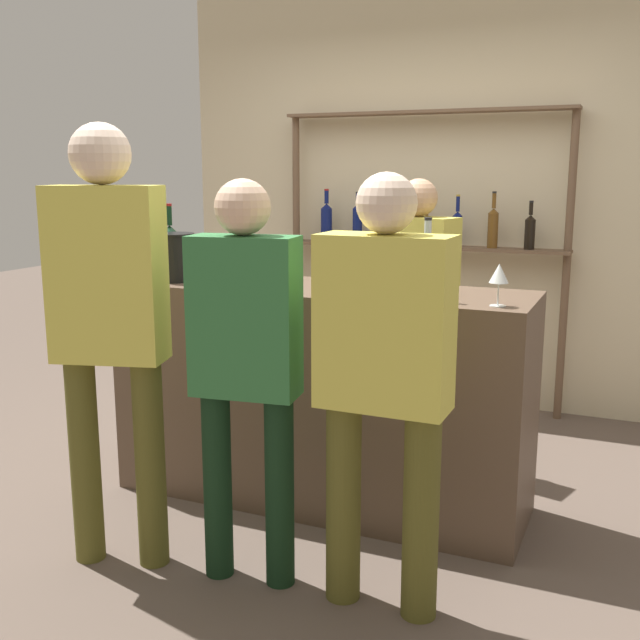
# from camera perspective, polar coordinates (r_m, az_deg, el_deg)

# --- Properties ---
(ground_plane) EXTENTS (16.00, 16.00, 0.00)m
(ground_plane) POSITION_cam_1_polar(r_m,az_deg,el_deg) (3.78, 0.00, -13.34)
(ground_plane) COLOR brown
(bar_counter) EXTENTS (1.96, 0.59, 1.05)m
(bar_counter) POSITION_cam_1_polar(r_m,az_deg,el_deg) (3.59, 0.00, -5.74)
(bar_counter) COLOR brown
(bar_counter) RESTS_ON ground_plane
(back_wall) EXTENTS (3.56, 0.12, 2.80)m
(back_wall) POSITION_cam_1_polar(r_m,az_deg,el_deg) (5.23, 8.43, 9.26)
(back_wall) COLOR beige
(back_wall) RESTS_ON ground_plane
(back_shelf) EXTENTS (1.91, 0.18, 1.96)m
(back_shelf) POSITION_cam_1_polar(r_m,az_deg,el_deg) (5.06, 7.66, 7.77)
(back_shelf) COLOR brown
(back_shelf) RESTS_ON ground_plane
(counter_bottle_0) EXTENTS (0.07, 0.07, 0.37)m
(counter_bottle_0) POSITION_cam_1_polar(r_m,az_deg,el_deg) (3.87, -11.33, 5.32)
(counter_bottle_0) COLOR black
(counter_bottle_0) RESTS_ON bar_counter
(counter_bottle_1) EXTENTS (0.08, 0.08, 0.34)m
(counter_bottle_1) POSITION_cam_1_polar(r_m,az_deg,el_deg) (3.13, 8.14, 3.84)
(counter_bottle_1) COLOR silver
(counter_bottle_1) RESTS_ON bar_counter
(counter_bottle_2) EXTENTS (0.09, 0.09, 0.33)m
(counter_bottle_2) POSITION_cam_1_polar(r_m,az_deg,el_deg) (3.70, -6.66, 5.04)
(counter_bottle_2) COLOR black
(counter_bottle_2) RESTS_ON bar_counter
(wine_glass) EXTENTS (0.08, 0.08, 0.17)m
(wine_glass) POSITION_cam_1_polar(r_m,az_deg,el_deg) (3.04, 13.48, 3.39)
(wine_glass) COLOR silver
(wine_glass) RESTS_ON bar_counter
(ice_bucket) EXTENTS (0.20, 0.20, 0.23)m
(ice_bucket) POSITION_cam_1_polar(r_m,az_deg,el_deg) (3.72, -11.04, 4.73)
(ice_bucket) COLOR black
(ice_bucket) RESTS_ON bar_counter
(cork_jar) EXTENTS (0.12, 0.12, 0.13)m
(cork_jar) POSITION_cam_1_polar(r_m,az_deg,el_deg) (3.30, 8.45, 3.11)
(cork_jar) COLOR silver
(cork_jar) RESTS_ON bar_counter
(customer_center) EXTENTS (0.42, 0.23, 1.55)m
(customer_center) POSITION_cam_1_polar(r_m,az_deg,el_deg) (2.79, -5.70, -2.46)
(customer_center) COLOR black
(customer_center) RESTS_ON ground_plane
(server_behind_counter) EXTENTS (0.47, 0.31, 1.54)m
(server_behind_counter) POSITION_cam_1_polar(r_m,az_deg,el_deg) (4.10, 7.34, 1.68)
(server_behind_counter) COLOR brown
(server_behind_counter) RESTS_ON ground_plane
(customer_right) EXTENTS (0.46, 0.21, 1.57)m
(customer_right) POSITION_cam_1_polar(r_m,az_deg,el_deg) (2.60, 4.88, -3.51)
(customer_right) COLOR brown
(customer_right) RESTS_ON ground_plane
(customer_left) EXTENTS (0.46, 0.30, 1.75)m
(customer_left) POSITION_cam_1_polar(r_m,az_deg,el_deg) (2.99, -15.78, 0.62)
(customer_left) COLOR brown
(customer_left) RESTS_ON ground_plane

